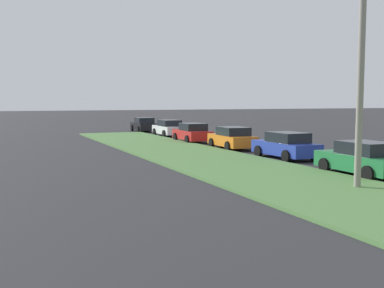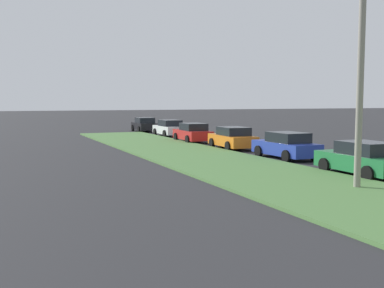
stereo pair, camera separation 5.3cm
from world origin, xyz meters
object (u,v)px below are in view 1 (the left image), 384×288
object	(u,v)px
parked_car_white	(169,128)
streetlight	(368,67)
parked_car_blue	(286,146)
parked_car_orange	(232,138)
parked_car_red	(192,133)
parked_car_green	(363,159)
parked_car_black	(144,125)

from	to	relation	value
parked_car_white	streetlight	bearing A→B (deg)	175.30
parked_car_blue	streetlight	bearing A→B (deg)	162.29
parked_car_orange	parked_car_red	xyz separation A→B (m)	(5.84, 0.38, 0.00)
parked_car_orange	parked_car_blue	bearing A→B (deg)	-174.11
parked_car_blue	parked_car_white	distance (m)	18.20
streetlight	parked_car_green	bearing A→B (deg)	-41.97
parked_car_white	parked_car_orange	bearing A→B (deg)	-179.98
parked_car_white	parked_car_black	size ratio (longest dim) A/B	0.99
parked_car_blue	parked_car_orange	world-z (taller)	same
parked_car_white	parked_car_black	world-z (taller)	same
parked_car_blue	parked_car_red	distance (m)	11.69
parked_car_green	parked_car_orange	world-z (taller)	same
parked_car_green	streetlight	size ratio (longest dim) A/B	0.58
parked_car_green	parked_car_black	world-z (taller)	same
parked_car_green	parked_car_black	xyz separation A→B (m)	(31.19, 0.03, 0.00)
parked_car_orange	streetlight	world-z (taller)	streetlight
parked_car_green	parked_car_orange	bearing A→B (deg)	0.11
parked_car_green	streetlight	world-z (taller)	streetlight
parked_car_orange	streetlight	size ratio (longest dim) A/B	0.59
parked_car_black	streetlight	size ratio (longest dim) A/B	0.58
parked_car_green	parked_car_blue	distance (m)	6.31
parked_car_green	parked_car_orange	distance (m)	12.12
parked_car_red	streetlight	distance (m)	20.87
parked_car_green	streetlight	xyz separation A→B (m)	(-2.48, 2.23, 3.67)
parked_car_green	parked_car_red	xyz separation A→B (m)	(17.96, 0.25, 0.00)
streetlight	parked_car_red	bearing A→B (deg)	-5.53
parked_car_blue	parked_car_orange	xyz separation A→B (m)	(5.83, 0.26, 0.00)
parked_car_blue	parked_car_red	xyz separation A→B (m)	(11.67, 0.64, 0.00)
parked_car_red	parked_car_blue	bearing A→B (deg)	-174.62
parked_car_blue	parked_car_green	bearing A→B (deg)	175.36
streetlight	parked_car_blue	bearing A→B (deg)	-16.65
parked_car_blue	parked_car_orange	bearing A→B (deg)	1.53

